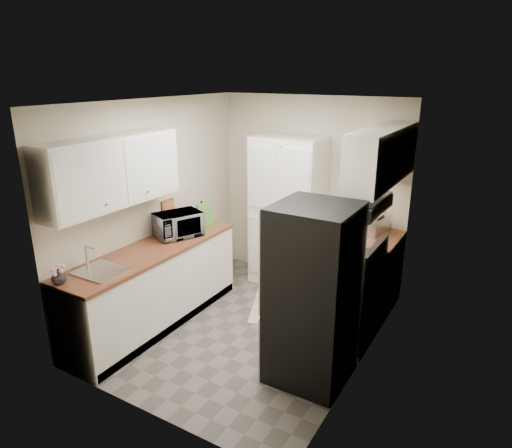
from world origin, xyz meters
name	(u,v)px	position (x,y,z in m)	size (l,w,h in m)	color
ground	(249,328)	(0.00, 0.00, 0.00)	(3.20, 3.20, 0.00)	#56514C
room_shell	(246,189)	(-0.02, -0.01, 1.63)	(2.64, 3.24, 2.52)	#BDB498
pantry_cabinet	(287,212)	(-0.20, 1.32, 1.00)	(0.90, 0.55, 2.00)	silver
base_cabinet_left	(155,288)	(-0.99, -0.43, 0.44)	(0.60, 2.30, 0.88)	silver
countertop_left	(152,250)	(-0.99, -0.43, 0.90)	(0.63, 2.33, 0.04)	brown
base_cabinet_right	(369,273)	(0.99, 1.19, 0.44)	(0.60, 0.80, 0.88)	silver
countertop_right	(372,238)	(0.99, 1.19, 0.90)	(0.63, 0.83, 0.04)	brown
electric_range	(345,297)	(0.97, 0.39, 0.48)	(0.71, 0.78, 1.13)	#B7B7BC
refrigerator	(313,295)	(0.94, -0.41, 0.85)	(0.70, 0.72, 1.70)	#B7B7BC
microwave	(178,225)	(-0.99, 0.03, 1.06)	(0.52, 0.36, 0.29)	silver
wine_bottle	(202,213)	(-1.04, 0.55, 1.06)	(0.07, 0.07, 0.27)	black
flower_vase	(59,276)	(-1.11, -1.52, 0.99)	(0.14, 0.14, 0.14)	silver
cutting_board	(205,215)	(-0.93, 0.48, 1.08)	(0.02, 0.25, 0.31)	#447C2E
toaster_oven	(371,225)	(0.94, 1.29, 1.03)	(0.30, 0.37, 0.22)	#B7B6BB
fruit_basket	(374,211)	(0.96, 1.30, 1.20)	(0.29, 0.29, 0.12)	orange
kitchen_mat	(276,306)	(0.03, 0.59, 0.01)	(0.57, 0.91, 0.01)	#D7AC88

